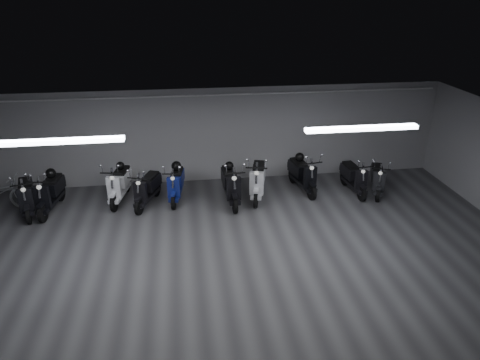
{
  "coord_description": "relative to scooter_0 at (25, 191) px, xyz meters",
  "views": [
    {
      "loc": [
        -0.69,
        -7.39,
        5.49
      ],
      "look_at": [
        0.66,
        2.5,
        1.05
      ],
      "focal_mm": 33.23,
      "sensor_mm": 36.0,
      "label": 1
    }
  ],
  "objects": [
    {
      "name": "floor",
      "position": [
        4.73,
        -3.47,
        -0.66
      ],
      "size": [
        14.0,
        10.0,
        0.01
      ],
      "primitive_type": "cube",
      "color": "#3C3C3F",
      "rests_on": "ground"
    },
    {
      "name": "ceiling",
      "position": [
        4.73,
        -3.47,
        2.15
      ],
      "size": [
        14.0,
        10.0,
        0.01
      ],
      "primitive_type": "cube",
      "color": "gray",
      "rests_on": "ground"
    },
    {
      "name": "back_wall",
      "position": [
        4.73,
        1.53,
        0.75
      ],
      "size": [
        14.0,
        0.01,
        2.8
      ],
      "primitive_type": "cube",
      "color": "#959597",
      "rests_on": "ground"
    },
    {
      "name": "fluor_strip_left",
      "position": [
        1.73,
        -2.47,
        2.09
      ],
      "size": [
        2.4,
        0.18,
        0.08
      ],
      "primitive_type": "cube",
      "color": "white",
      "rests_on": "ceiling"
    },
    {
      "name": "fluor_strip_right",
      "position": [
        7.73,
        -2.47,
        2.09
      ],
      "size": [
        2.4,
        0.18,
        0.08
      ],
      "primitive_type": "cube",
      "color": "white",
      "rests_on": "ceiling"
    },
    {
      "name": "conduit",
      "position": [
        4.73,
        1.45,
        1.97
      ],
      "size": [
        13.6,
        0.05,
        0.05
      ],
      "primitive_type": "cylinder",
      "rotation": [
        0.0,
        1.57,
        0.0
      ],
      "color": "white",
      "rests_on": "back_wall"
    },
    {
      "name": "scooter_0",
      "position": [
        0.0,
        0.0,
        0.0
      ],
      "size": [
        1.03,
        1.84,
        1.3
      ],
      "primitive_type": null,
      "rotation": [
        0.0,
        0.0,
        0.27
      ],
      "color": "black",
      "rests_on": "floor"
    },
    {
      "name": "scooter_1",
      "position": [
        0.56,
        0.08,
        0.01
      ],
      "size": [
        0.83,
        1.85,
        1.33
      ],
      "primitive_type": null,
      "rotation": [
        0.0,
        0.0,
        -0.13
      ],
      "color": "black",
      "rests_on": "floor"
    },
    {
      "name": "scooter_2",
      "position": [
        2.28,
        0.42,
        0.01
      ],
      "size": [
        0.9,
        1.86,
        1.33
      ],
      "primitive_type": null,
      "rotation": [
        0.0,
        0.0,
        -0.18
      ],
      "color": "white",
      "rests_on": "floor"
    },
    {
      "name": "scooter_3",
      "position": [
        3.04,
        0.08,
        -0.03
      ],
      "size": [
        1.11,
        1.76,
        1.25
      ],
      "primitive_type": null,
      "rotation": [
        0.0,
        0.0,
        -0.36
      ],
      "color": "black",
      "rests_on": "floor"
    },
    {
      "name": "scooter_4",
      "position": [
        3.8,
        0.29,
        -0.04
      ],
      "size": [
        0.79,
        1.72,
        1.23
      ],
      "primitive_type": null,
      "rotation": [
        0.0,
        0.0,
        -0.15
      ],
      "color": "navy",
      "rests_on": "floor"
    },
    {
      "name": "scooter_5",
      "position": [
        5.27,
        -0.07,
        0.04
      ],
      "size": [
        0.7,
        1.87,
        1.37
      ],
      "primitive_type": null,
      "rotation": [
        0.0,
        0.0,
        0.05
      ],
      "color": "black",
      "rests_on": "floor"
    },
    {
      "name": "scooter_6",
      "position": [
        6.04,
        0.15,
        0.04
      ],
      "size": [
        1.07,
        1.97,
        1.39
      ],
      "primitive_type": null,
      "rotation": [
        0.0,
        0.0,
        -0.25
      ],
      "color": "white",
      "rests_on": "floor"
    },
    {
      "name": "scooter_7",
      "position": [
        7.37,
        0.37,
        0.01
      ],
      "size": [
        0.92,
        1.86,
        1.33
      ],
      "primitive_type": null,
      "rotation": [
        0.0,
        0.0,
        0.19
      ],
      "color": "black",
      "rests_on": "floor"
    },
    {
      "name": "scooter_8",
      "position": [
        8.78,
        0.07,
        -0.04
      ],
      "size": [
        0.68,
        1.69,
        1.23
      ],
      "primitive_type": null,
      "rotation": [
        0.0,
        0.0,
        0.08
      ],
      "color": "black",
      "rests_on": "floor"
    },
    {
      "name": "scooter_9",
      "position": [
        9.41,
        -0.08,
        -0.06
      ],
      "size": [
        1.03,
        1.69,
        1.19
      ],
      "primitive_type": null,
      "rotation": [
        0.0,
        0.0,
        -0.33
      ],
      "color": "black",
      "rests_on": "floor"
    },
    {
      "name": "helmet_0",
      "position": [
        0.59,
        0.32,
        0.31
      ],
      "size": [
        0.27,
        0.27,
        0.27
      ],
      "primitive_type": "sphere",
      "color": "black",
      "rests_on": "scooter_1"
    },
    {
      "name": "helmet_1",
      "position": [
        3.84,
        0.52,
        0.25
      ],
      "size": [
        0.28,
        0.28,
        0.28
      ],
      "primitive_type": "sphere",
      "color": "black",
      "rests_on": "scooter_4"
    },
    {
      "name": "helmet_2",
      "position": [
        5.26,
        0.18,
        0.32
      ],
      "size": [
        0.24,
        0.24,
        0.24
      ],
      "primitive_type": "sphere",
      "color": "black",
      "rests_on": "scooter_5"
    },
    {
      "name": "helmet_3",
      "position": [
        2.33,
        0.66,
        0.29
      ],
      "size": [
        0.23,
        0.23,
        0.23
      ],
      "primitive_type": "sphere",
      "color": "black",
      "rests_on": "scooter_2"
    },
    {
      "name": "helmet_4",
      "position": [
        7.33,
        0.62,
        0.3
      ],
      "size": [
        0.26,
        0.26,
        0.26
      ],
      "primitive_type": "sphere",
      "color": "black",
      "rests_on": "scooter_7"
    }
  ]
}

